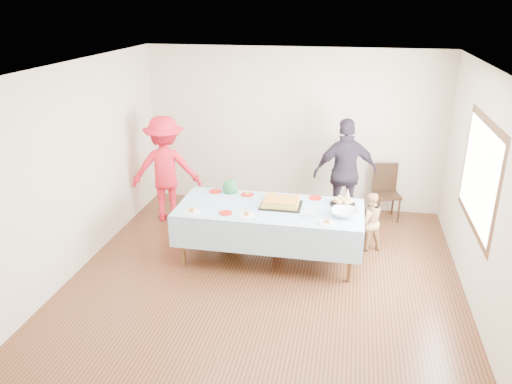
# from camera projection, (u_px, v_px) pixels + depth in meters

# --- Properties ---
(ground) EXTENTS (5.00, 5.00, 0.00)m
(ground) POSITION_uv_depth(u_px,v_px,m) (266.00, 274.00, 6.61)
(ground) COLOR #482314
(ground) RESTS_ON ground
(room_walls) EXTENTS (5.04, 5.04, 2.72)m
(room_walls) POSITION_uv_depth(u_px,v_px,m) (272.00, 146.00, 5.96)
(room_walls) COLOR beige
(room_walls) RESTS_ON ground
(party_table) EXTENTS (2.50, 1.10, 0.78)m
(party_table) POSITION_uv_depth(u_px,v_px,m) (270.00, 211.00, 6.77)
(party_table) COLOR #52391C
(party_table) RESTS_ON ground
(birthday_cake) EXTENTS (0.55, 0.43, 0.10)m
(birthday_cake) POSITION_uv_depth(u_px,v_px,m) (281.00, 203.00, 6.77)
(birthday_cake) COLOR black
(birthday_cake) RESTS_ON party_table
(rolls_tray) EXTENTS (0.35, 0.35, 0.10)m
(rolls_tray) POSITION_uv_depth(u_px,v_px,m) (343.00, 202.00, 6.80)
(rolls_tray) COLOR black
(rolls_tray) RESTS_ON party_table
(punch_bowl) EXTENTS (0.35, 0.35, 0.09)m
(punch_bowl) POSITION_uv_depth(u_px,v_px,m) (345.00, 213.00, 6.45)
(punch_bowl) COLOR silver
(punch_bowl) RESTS_ON party_table
(party_hat) EXTENTS (0.10, 0.10, 0.17)m
(party_hat) POSITION_uv_depth(u_px,v_px,m) (347.00, 194.00, 6.95)
(party_hat) COLOR white
(party_hat) RESTS_ON party_table
(fork_pile) EXTENTS (0.24, 0.18, 0.07)m
(fork_pile) POSITION_uv_depth(u_px,v_px,m) (309.00, 214.00, 6.45)
(fork_pile) COLOR white
(fork_pile) RESTS_ON party_table
(plate_red_far_a) EXTENTS (0.19, 0.19, 0.01)m
(plate_red_far_a) POSITION_uv_depth(u_px,v_px,m) (215.00, 191.00, 7.27)
(plate_red_far_a) COLOR red
(plate_red_far_a) RESTS_ON party_table
(plate_red_far_b) EXTENTS (0.19, 0.19, 0.01)m
(plate_red_far_b) POSITION_uv_depth(u_px,v_px,m) (247.00, 195.00, 7.15)
(plate_red_far_b) COLOR red
(plate_red_far_b) RESTS_ON party_table
(plate_red_far_c) EXTENTS (0.19, 0.19, 0.01)m
(plate_red_far_c) POSITION_uv_depth(u_px,v_px,m) (273.00, 196.00, 7.10)
(plate_red_far_c) COLOR red
(plate_red_far_c) RESTS_ON party_table
(plate_red_far_d) EXTENTS (0.18, 0.18, 0.01)m
(plate_red_far_d) POSITION_uv_depth(u_px,v_px,m) (315.00, 198.00, 7.04)
(plate_red_far_d) COLOR red
(plate_red_far_d) RESTS_ON party_table
(plate_red_near) EXTENTS (0.17, 0.17, 0.01)m
(plate_red_near) POSITION_uv_depth(u_px,v_px,m) (226.00, 213.00, 6.55)
(plate_red_near) COLOR red
(plate_red_near) RESTS_ON party_table
(plate_white_left) EXTENTS (0.22, 0.22, 0.01)m
(plate_white_left) POSITION_uv_depth(u_px,v_px,m) (192.00, 212.00, 6.57)
(plate_white_left) COLOR white
(plate_white_left) RESTS_ON party_table
(plate_white_mid) EXTENTS (0.23, 0.23, 0.01)m
(plate_white_mid) POSITION_uv_depth(u_px,v_px,m) (247.00, 215.00, 6.48)
(plate_white_mid) COLOR white
(plate_white_mid) RESTS_ON party_table
(plate_white_right) EXTENTS (0.20, 0.20, 0.01)m
(plate_white_right) POSITION_uv_depth(u_px,v_px,m) (327.00, 223.00, 6.25)
(plate_white_right) COLOR white
(plate_white_right) RESTS_ON party_table
(dining_chair) EXTENTS (0.47, 0.47, 0.91)m
(dining_chair) POSITION_uv_depth(u_px,v_px,m) (386.00, 188.00, 8.17)
(dining_chair) COLOR black
(dining_chair) RESTS_ON ground
(toddler_left) EXTENTS (0.32, 0.27, 0.75)m
(toddler_left) POSITION_uv_depth(u_px,v_px,m) (278.00, 221.00, 7.29)
(toddler_left) COLOR red
(toddler_left) RESTS_ON ground
(toddler_mid) EXTENTS (0.52, 0.39, 0.96)m
(toddler_mid) POSITION_uv_depth(u_px,v_px,m) (231.00, 211.00, 7.38)
(toddler_mid) COLOR #277640
(toddler_mid) RESTS_ON ground
(toddler_right) EXTENTS (0.52, 0.46, 0.88)m
(toddler_right) POSITION_uv_depth(u_px,v_px,m) (369.00, 221.00, 7.14)
(toddler_right) COLOR tan
(toddler_right) RESTS_ON ground
(adult_left) EXTENTS (1.23, 0.89, 1.72)m
(adult_left) POSITION_uv_depth(u_px,v_px,m) (166.00, 169.00, 8.00)
(adult_left) COLOR red
(adult_left) RESTS_ON ground
(adult_right) EXTENTS (1.09, 0.68, 1.73)m
(adult_right) POSITION_uv_depth(u_px,v_px,m) (345.00, 173.00, 7.81)
(adult_right) COLOR #2F2735
(adult_right) RESTS_ON ground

